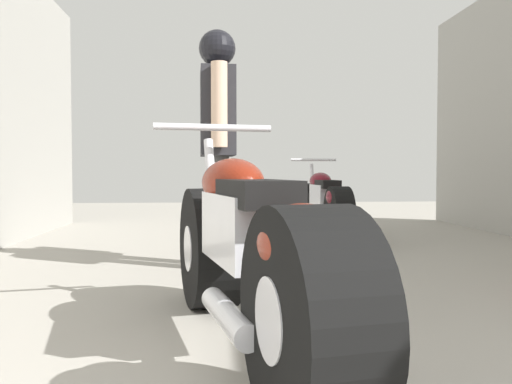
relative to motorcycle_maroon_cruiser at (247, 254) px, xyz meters
name	(u,v)px	position (x,y,z in m)	size (l,w,h in m)	color
ground_plane	(308,276)	(0.53, 1.58, -0.41)	(18.28, 18.28, 0.00)	#9E998E
motorcycle_maroon_cruiser	(247,254)	(0.00, 0.00, 0.00)	(0.78, 2.13, 0.99)	black
motorcycle_black_naked	(325,204)	(1.11, 3.83, -0.03)	(0.57, 1.93, 0.90)	black
mechanic_in_blue	(217,126)	(-0.11, 1.99, 0.69)	(0.28, 0.72, 1.82)	#4C4C4C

